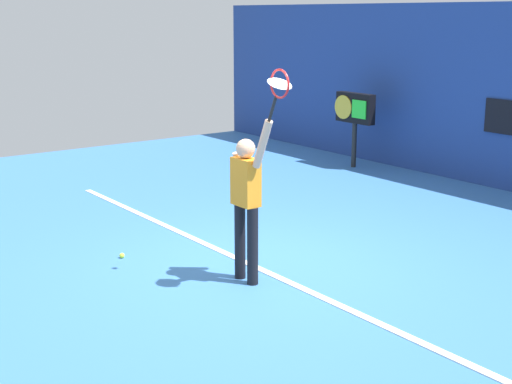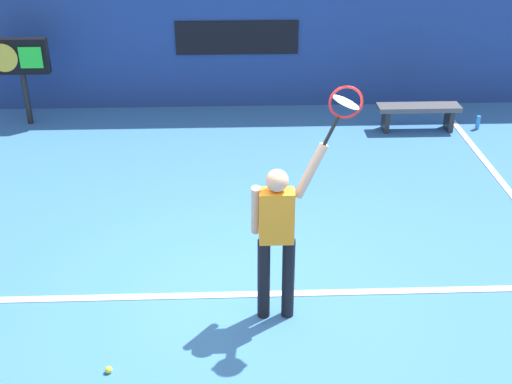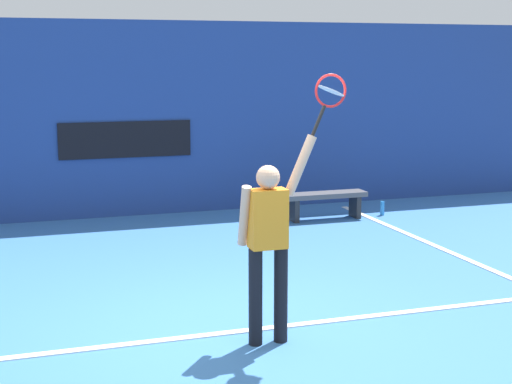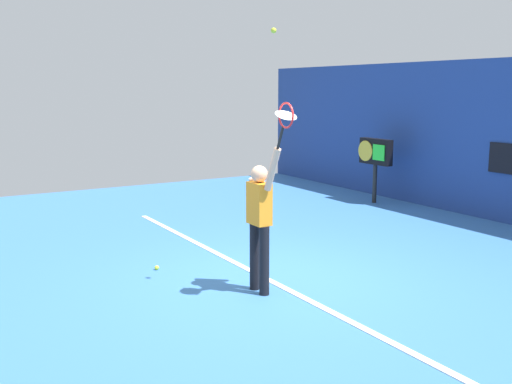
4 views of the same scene
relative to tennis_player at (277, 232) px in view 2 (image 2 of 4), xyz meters
The scene contains 10 objects.
ground_plane 1.12m from the tennis_player, 130.47° to the left, with size 18.00×18.00×0.00m, color #3870B2.
back_wall 6.46m from the tennis_player, 92.76° to the left, with size 18.00×0.20×3.26m, color navy.
sponsor_banner_center 6.32m from the tennis_player, 92.82° to the left, with size 2.20×0.03×0.60m, color black.
court_baseline 1.11m from the tennis_player, 131.12° to the left, with size 10.00×0.10×0.01m, color white.
tennis_player is the anchor object (origin of this frame).
tennis_racket 1.43m from the tennis_player, ahead, with size 0.41×0.27×0.62m.
scoreboard_clock 6.86m from the tennis_player, 125.56° to the left, with size 0.96×0.20×1.51m.
court_bench 5.76m from the tennis_player, 61.25° to the left, with size 1.40×0.36×0.45m.
water_bottle 6.36m from the tennis_player, 52.75° to the left, with size 0.07×0.07×0.24m, color #338CD8.
spare_ball 2.06m from the tennis_player, 153.40° to the right, with size 0.07×0.07×0.07m, color #CCE033.
Camera 2 is at (-0.11, -6.04, 4.42)m, focal length 47.30 mm.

